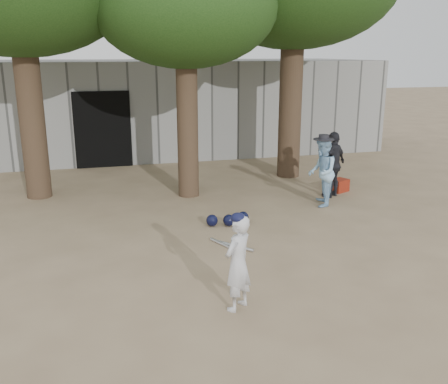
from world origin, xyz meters
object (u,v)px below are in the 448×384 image
object	(u,v)px
red_bag	(339,185)
spectator_blue	(322,172)
spectator_dark	(333,164)
boy_player	(238,263)

from	to	relation	value
red_bag	spectator_blue	bearing A→B (deg)	-135.14
spectator_dark	spectator_blue	bearing A→B (deg)	12.32
boy_player	red_bag	xyz separation A→B (m)	(4.02, 4.86, -0.50)
spectator_blue	spectator_dark	bearing A→B (deg)	158.43
spectator_dark	red_bag	world-z (taller)	spectator_dark
boy_player	spectator_blue	distance (m)	4.99
spectator_blue	spectator_dark	world-z (taller)	spectator_dark
spectator_dark	red_bag	xyz separation A→B (m)	(0.37, 0.35, -0.61)
boy_player	spectator_blue	bearing A→B (deg)	-167.19
spectator_dark	red_bag	bearing A→B (deg)	-170.66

